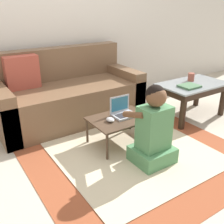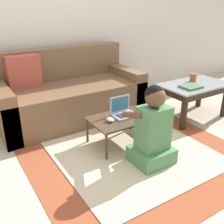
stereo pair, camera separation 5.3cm
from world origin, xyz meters
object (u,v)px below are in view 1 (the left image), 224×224
Objects in this scene: couch at (67,96)px; person_seated at (153,130)px; laptop_desk at (120,120)px; cup_on_table at (191,77)px; book_on_table at (189,86)px; coffee_table at (192,89)px; laptop at (123,112)px; computer_mouse at (110,120)px.

person_seated is at bearing -80.26° from couch.
laptop_desk is 1.21m from cup_on_table.
couch is at bearing 142.87° from book_on_table.
coffee_table is 3.76× the size of book_on_table.
couch is 0.87m from laptop.
person_seated reaches higher than computer_mouse.
laptop_desk is at bearing -179.55° from book_on_table.
book_on_table is at bearing 1.18° from computer_mouse.
person_seated is (0.17, -0.41, 0.01)m from computer_mouse.
coffee_table is 8.45× the size of cup_on_table.
book_on_table is (-0.21, -0.16, -0.04)m from cup_on_table.
computer_mouse is at bearing 112.98° from person_seated.
laptop reaches higher than coffee_table.
laptop_desk is at bearing 96.76° from person_seated.
couch is 2.35× the size of person_seated.
coffee_table reaches higher than computer_mouse.
coffee_table is 0.20m from book_on_table.
person_seated is (-0.01, -0.46, -0.00)m from laptop.
cup_on_table reaches higher than laptop_desk.
couch is at bearing 152.57° from cup_on_table.
coffee_table is at bearing 4.55° from computer_mouse.
coffee_table is at bearing -31.24° from couch.
cup_on_table is at bearing 6.95° from laptop.
laptop is at bearing 14.57° from computer_mouse.
laptop reaches higher than computer_mouse.
cup_on_table is at bearing 27.66° from person_seated.
laptop is 2.48× the size of computer_mouse.
book_on_table is (0.92, 0.43, 0.12)m from person_seated.
laptop_desk is 2.56× the size of laptop.
cup_on_table is (1.35, -0.70, 0.19)m from couch.
couch reaches higher than computer_mouse.
book_on_table is at bearing -142.60° from cup_on_table.
laptop is 0.19m from computer_mouse.
laptop_desk is 0.43m from person_seated.
computer_mouse is at bearing -165.43° from laptop.
computer_mouse is (-0.12, -0.01, 0.05)m from laptop_desk.
person_seated is 7.35× the size of cup_on_table.
coffee_table is at bearing -123.25° from cup_on_table.
cup_on_table reaches higher than book_on_table.
couch is at bearing 101.17° from laptop_desk.
couch reaches higher than coffee_table.
cup_on_table is at bearing 56.75° from coffee_table.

